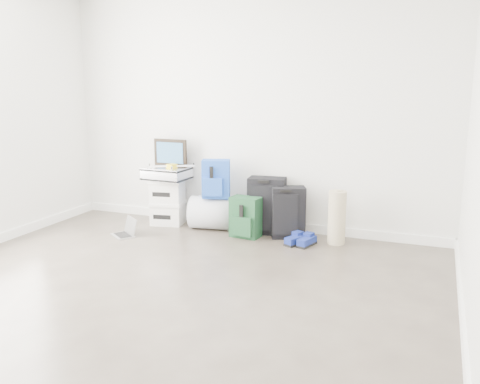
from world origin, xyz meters
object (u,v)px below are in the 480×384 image
at_px(boxes_stack, 168,202).
at_px(carry_on, 288,212).
at_px(large_suitcase, 267,206).
at_px(duffel_bag, 217,213).
at_px(briefcase, 167,173).
at_px(laptop, 126,231).

distance_m(boxes_stack, carry_on, 1.48).
bearing_deg(large_suitcase, duffel_bag, 178.60).
bearing_deg(briefcase, laptop, -105.39).
relative_size(boxes_stack, laptop, 1.59).
xyz_separation_m(duffel_bag, laptop, (-0.83, -0.61, -0.14)).
distance_m(briefcase, large_suitcase, 1.25).
distance_m(duffel_bag, large_suitcase, 0.59).
relative_size(briefcase, large_suitcase, 0.79).
height_order(duffel_bag, laptop, duffel_bag).
height_order(large_suitcase, laptop, large_suitcase).
xyz_separation_m(boxes_stack, laptop, (-0.20, -0.59, -0.22)).
bearing_deg(carry_on, boxes_stack, 156.87).
relative_size(large_suitcase, laptop, 1.85).
xyz_separation_m(duffel_bag, carry_on, (0.85, -0.02, 0.09)).
bearing_deg(duffel_bag, briefcase, 172.68).
relative_size(boxes_stack, large_suitcase, 0.86).
relative_size(briefcase, duffel_bag, 0.81).
height_order(boxes_stack, laptop, boxes_stack).
bearing_deg(carry_on, large_suitcase, 140.86).
relative_size(duffel_bag, large_suitcase, 0.97).
distance_m(boxes_stack, duffel_bag, 0.64).
xyz_separation_m(briefcase, large_suitcase, (1.21, 0.07, -0.30)).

